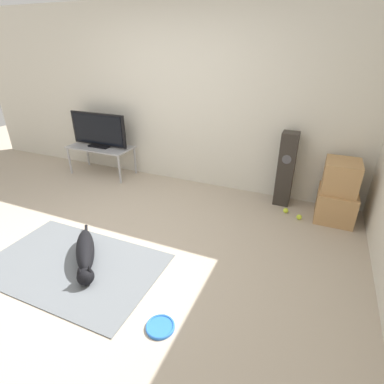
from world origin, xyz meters
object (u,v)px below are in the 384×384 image
tv (98,130)px  floor_speaker (286,169)px  tennis_ball_by_boxes (299,217)px  tennis_ball_near_speaker (286,210)px  cardboard_box_lower (335,205)px  frisbee (160,327)px  cardboard_box_upper (341,176)px  dog (85,253)px  tv_stand (101,150)px

tv → floor_speaker: bearing=2.1°
tennis_ball_by_boxes → tennis_ball_near_speaker: same height
cardboard_box_lower → tv: size_ratio=0.50×
frisbee → cardboard_box_upper: bearing=62.6°
dog → floor_speaker: floor_speaker is taller
tv_stand → tv: 0.32m
dog → cardboard_box_upper: size_ratio=1.82×
tv_stand → cardboard_box_upper: bearing=-0.5°
tennis_ball_near_speaker → cardboard_box_upper: bearing=12.0°
tv → tennis_ball_by_boxes: 3.31m
frisbee → tv_stand: bearing=135.3°
cardboard_box_upper → cardboard_box_lower: bearing=-49.9°
frisbee → tv_stand: tv_stand is taller
dog → tennis_ball_near_speaker: size_ratio=12.18×
tennis_ball_by_boxes → cardboard_box_lower: bearing=27.9°
cardboard_box_lower → cardboard_box_upper: bearing=130.1°
dog → tv: (-1.32, 1.97, 0.63)m
tennis_ball_near_speaker → tennis_ball_by_boxes: bearing=-29.8°
cardboard_box_upper → tv: (-3.60, 0.04, 0.17)m
dog → frisbee: (1.06, -0.40, -0.10)m
dog → floor_speaker: size_ratio=0.81×
frisbee → cardboard_box_lower: size_ratio=0.45×
cardboard_box_upper → tv_stand: cardboard_box_upper is taller
tv_stand → cardboard_box_lower: bearing=-0.7°
frisbee → tennis_ball_by_boxes: bearing=68.6°
dog → floor_speaker: (1.62, 2.08, 0.39)m
tv → tennis_ball_near_speaker: bearing=-2.9°
dog → tennis_ball_by_boxes: (1.89, 1.71, -0.08)m
cardboard_box_lower → floor_speaker: (-0.66, 0.16, 0.31)m
frisbee → tv_stand: size_ratio=0.21×
dog → tv_stand: size_ratio=0.75×
floor_speaker → tennis_ball_by_boxes: bearing=-52.9°
frisbee → tennis_ball_near_speaker: 2.31m
floor_speaker → tv_stand: floor_speaker is taller
tennis_ball_by_boxes → floor_speaker: bearing=127.1°
cardboard_box_upper → tennis_ball_by_boxes: 0.69m
tv → tennis_ball_near_speaker: (3.04, -0.15, -0.71)m
tv_stand → tennis_ball_near_speaker: tv_stand is taller
dog → floor_speaker: 2.66m
cardboard_box_lower → cardboard_box_upper: 0.38m
cardboard_box_lower → tennis_ball_near_speaker: 0.60m
floor_speaker → tv: (-2.94, -0.11, 0.24)m
frisbee → tennis_ball_near_speaker: bearing=73.6°
frisbee → floor_speaker: size_ratio=0.23×
tennis_ball_by_boxes → dog: bearing=-137.9°
cardboard_box_upper → floor_speaker: (-0.65, 0.14, -0.07)m
frisbee → floor_speaker: bearing=77.4°
frisbee → tennis_ball_by_boxes: size_ratio=3.47×
dog → tv: size_ratio=0.80×
tennis_ball_by_boxes → tennis_ball_near_speaker: 0.20m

